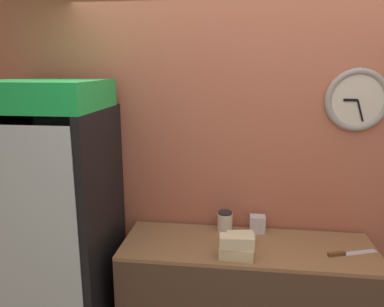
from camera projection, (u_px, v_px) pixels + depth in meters
wall_back at (250, 167)px, 2.71m from camera, size 5.20×0.10×2.70m
prep_counter at (245, 305)px, 2.60m from camera, size 1.67×0.57×0.91m
beverage_cooler at (62, 213)px, 2.59m from camera, size 0.69×0.71×1.99m
sandwich_stack_bottom at (236, 253)px, 2.30m from camera, size 0.21×0.11×0.08m
sandwich_stack_middle at (237, 242)px, 2.29m from camera, size 0.22×0.11×0.08m
sandwich_flat_left at (240, 238)px, 2.50m from camera, size 0.19×0.13×0.08m
chefs_knife at (345, 253)px, 2.36m from camera, size 0.33×0.15×0.02m
condiment_jar at (225, 221)px, 2.69m from camera, size 0.11×0.11×0.14m
napkin_dispenser at (257, 224)px, 2.68m from camera, size 0.11×0.09×0.12m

